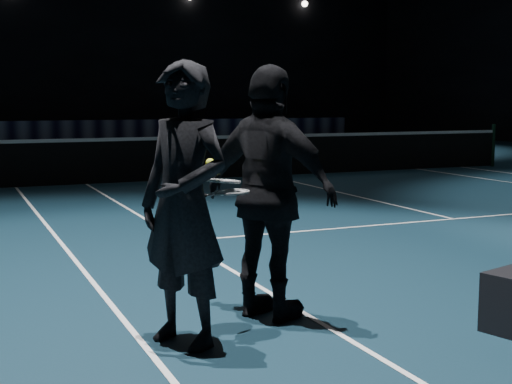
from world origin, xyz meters
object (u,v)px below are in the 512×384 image
(racket_upper, at_px, (223,181))
(tennis_balls, at_px, (211,168))
(racket_lower, at_px, (232,192))
(player_a, at_px, (184,205))
(player_b, at_px, (270,193))

(racket_upper, height_order, tennis_balls, tennis_balls)
(tennis_balls, bearing_deg, racket_lower, 19.40)
(player_a, xyz_separation_m, racket_lower, (0.42, 0.16, 0.05))
(player_a, xyz_separation_m, player_b, (0.79, 0.30, 0.00))
(player_b, bearing_deg, player_a, 79.90)
(racket_lower, relative_size, racket_upper, 1.00)
(racket_upper, relative_size, tennis_balls, 5.67)
(player_b, bearing_deg, racket_upper, 74.82)
(player_b, distance_m, tennis_balls, 0.64)
(player_b, height_order, racket_lower, player_b)
(player_b, xyz_separation_m, racket_lower, (-0.37, -0.14, 0.05))
(player_a, relative_size, racket_upper, 2.92)
(player_a, height_order, player_b, same)
(tennis_balls, bearing_deg, racket_upper, 34.43)
(player_a, distance_m, player_b, 0.85)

